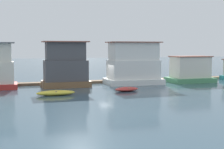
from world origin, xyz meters
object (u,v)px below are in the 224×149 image
at_px(houseboat_white, 133,65).
at_px(dinghy_red, 127,89).
at_px(houseboat_green, 190,70).
at_px(dinghy_yellow, 56,93).
at_px(houseboat_brown, 66,66).

distance_m(houseboat_white, dinghy_red, 6.97).
distance_m(houseboat_white, houseboat_green, 8.10).
bearing_deg(houseboat_green, houseboat_white, 177.85).
bearing_deg(dinghy_yellow, dinghy_red, 5.38).
relative_size(houseboat_brown, houseboat_white, 0.79).
relative_size(houseboat_green, dinghy_red, 2.02).
bearing_deg(houseboat_white, dinghy_yellow, -148.36).
xyz_separation_m(houseboat_brown, dinghy_yellow, (-2.02, -6.52, -2.19)).
bearing_deg(houseboat_white, houseboat_brown, -179.70).
bearing_deg(dinghy_yellow, houseboat_green, 18.52).
bearing_deg(houseboat_brown, dinghy_red, -46.10).
height_order(dinghy_yellow, dinghy_red, dinghy_yellow).
height_order(houseboat_brown, houseboat_green, houseboat_brown).
height_order(houseboat_green, dinghy_red, houseboat_green).
distance_m(houseboat_green, dinghy_red, 12.49).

